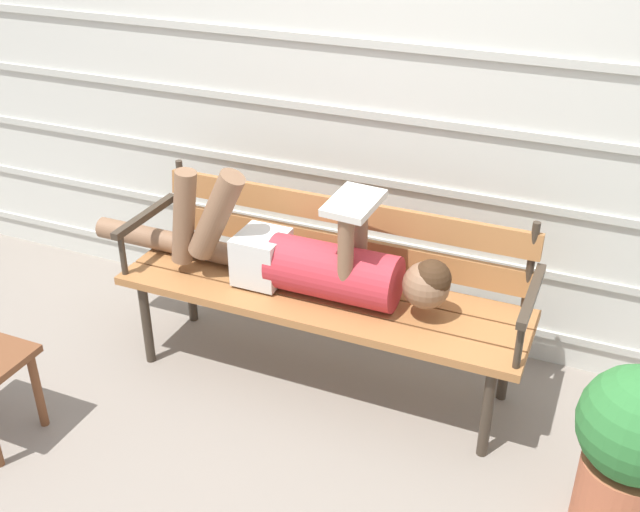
% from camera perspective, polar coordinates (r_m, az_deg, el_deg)
% --- Properties ---
extents(ground_plane, '(12.00, 12.00, 0.00)m').
position_cam_1_polar(ground_plane, '(3.42, -0.43, -9.76)').
color(ground_plane, gray).
extents(house_siding, '(4.99, 0.08, 2.46)m').
position_cam_1_polar(house_siding, '(3.38, 3.85, 13.24)').
color(house_siding, beige).
rests_on(house_siding, ground).
extents(park_bench, '(1.77, 0.50, 0.83)m').
position_cam_1_polar(park_bench, '(3.25, 0.49, -1.69)').
color(park_bench, '#9E6638').
rests_on(park_bench, ground).
extents(reclining_person, '(1.72, 0.27, 0.52)m').
position_cam_1_polar(reclining_person, '(3.16, -1.37, -0.19)').
color(reclining_person, '#B72D38').
extents(potted_plant, '(0.40, 0.40, 0.67)m').
position_cam_1_polar(potted_plant, '(2.78, 22.45, -13.20)').
color(potted_plant, '#AD5B3D').
rests_on(potted_plant, ground).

